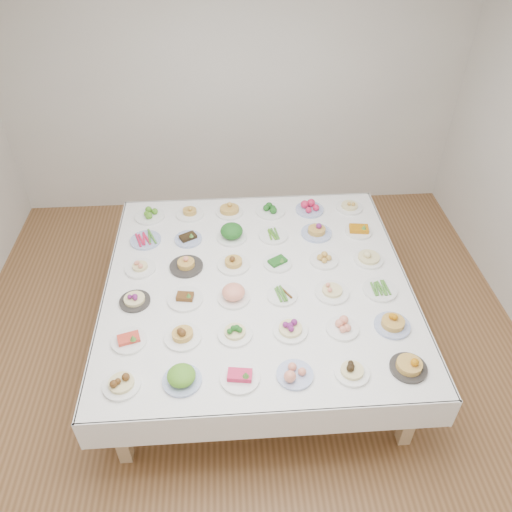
{
  "coord_description": "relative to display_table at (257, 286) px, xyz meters",
  "views": [
    {
      "loc": [
        -0.11,
        -2.71,
        3.46
      ],
      "look_at": [
        0.1,
        0.36,
        0.88
      ],
      "focal_mm": 35.0,
      "sensor_mm": 36.0,
      "label": 1
    }
  ],
  "objects": [
    {
      "name": "dish_32",
      "position": [
        -0.2,
        0.95,
        0.13
      ],
      "size": [
        0.25,
        0.25,
        0.15
      ],
      "color": "white",
      "rests_on": "display_table"
    },
    {
      "name": "dish_13",
      "position": [
        -0.56,
        -0.19,
        0.1
      ],
      "size": [
        0.27,
        0.27,
        0.1
      ],
      "color": "white",
      "rests_on": "display_table"
    },
    {
      "name": "dish_26",
      "position": [
        -0.19,
        0.56,
        0.14
      ],
      "size": [
        0.28,
        0.28,
        0.16
      ],
      "color": "white",
      "rests_on": "display_table"
    },
    {
      "name": "dish_18",
      "position": [
        -0.95,
        0.2,
        0.11
      ],
      "size": [
        0.24,
        0.24,
        0.12
      ],
      "color": "white",
      "rests_on": "display_table"
    },
    {
      "name": "room_envelope",
      "position": [
        -0.1,
        -0.21,
        1.14
      ],
      "size": [
        5.02,
        5.02,
        2.81
      ],
      "color": "olive",
      "rests_on": "ground"
    },
    {
      "name": "dish_35",
      "position": [
        0.95,
        0.95,
        0.11
      ],
      "size": [
        0.25,
        0.25,
        0.12
      ],
      "color": "white",
      "rests_on": "display_table"
    },
    {
      "name": "dish_11",
      "position": [
        0.94,
        -0.56,
        0.14
      ],
      "size": [
        0.26,
        0.26,
        0.16
      ],
      "color": "#4C66B2",
      "rests_on": "display_table"
    },
    {
      "name": "dish_1",
      "position": [
        -0.56,
        -0.94,
        0.14
      ],
      "size": [
        0.26,
        0.26,
        0.16
      ],
      "color": "#4C66B2",
      "rests_on": "display_table"
    },
    {
      "name": "dish_16",
      "position": [
        0.57,
        -0.19,
        0.12
      ],
      "size": [
        0.26,
        0.26,
        0.13
      ],
      "color": "white",
      "rests_on": "display_table"
    },
    {
      "name": "dish_31",
      "position": [
        -0.57,
        0.94,
        0.12
      ],
      "size": [
        0.26,
        0.26,
        0.13
      ],
      "color": "white",
      "rests_on": "display_table"
    },
    {
      "name": "display_table",
      "position": [
        0.0,
        0.0,
        0.0
      ],
      "size": [
        2.42,
        2.42,
        0.75
      ],
      "color": "white",
      "rests_on": "ground"
    },
    {
      "name": "dish_2",
      "position": [
        -0.18,
        -0.94,
        0.11
      ],
      "size": [
        0.26,
        0.26,
        0.12
      ],
      "color": "white",
      "rests_on": "display_table"
    },
    {
      "name": "dish_9",
      "position": [
        0.2,
        -0.56,
        0.13
      ],
      "size": [
        0.24,
        0.24,
        0.14
      ],
      "color": "white",
      "rests_on": "display_table"
    },
    {
      "name": "dish_27",
      "position": [
        0.18,
        0.56,
        0.08
      ],
      "size": [
        0.25,
        0.25,
        0.06
      ],
      "color": "white",
      "rests_on": "display_table"
    },
    {
      "name": "dish_22",
      "position": [
        0.57,
        0.2,
        0.1
      ],
      "size": [
        0.24,
        0.24,
        0.09
      ],
      "color": "white",
      "rests_on": "display_table"
    },
    {
      "name": "dish_25",
      "position": [
        -0.57,
        0.56,
        0.1
      ],
      "size": [
        0.24,
        0.24,
        0.1
      ],
      "color": "#4C66B2",
      "rests_on": "display_table"
    },
    {
      "name": "dish_10",
      "position": [
        0.57,
        -0.56,
        0.1
      ],
      "size": [
        0.23,
        0.23,
        0.1
      ],
      "color": "white",
      "rests_on": "display_table"
    },
    {
      "name": "dish_19",
      "position": [
        -0.57,
        0.19,
        0.13
      ],
      "size": [
        0.27,
        0.27,
        0.14
      ],
      "color": "#2D2A28",
      "rests_on": "display_table"
    },
    {
      "name": "dish_3",
      "position": [
        0.18,
        -0.94,
        0.11
      ],
      "size": [
        0.24,
        0.24,
        0.11
      ],
      "color": "#4C66B2",
      "rests_on": "display_table"
    },
    {
      "name": "dish_24",
      "position": [
        -0.94,
        0.57,
        0.09
      ],
      "size": [
        0.28,
        0.26,
        0.06
      ],
      "color": "#4C66B2",
      "rests_on": "display_table"
    },
    {
      "name": "dish_20",
      "position": [
        -0.18,
        0.19,
        0.13
      ],
      "size": [
        0.26,
        0.26,
        0.15
      ],
      "color": "white",
      "rests_on": "display_table"
    },
    {
      "name": "dish_4",
      "position": [
        0.56,
        -0.95,
        0.13
      ],
      "size": [
        0.23,
        0.23,
        0.13
      ],
      "color": "white",
      "rests_on": "display_table"
    },
    {
      "name": "dish_7",
      "position": [
        -0.57,
        -0.57,
        0.13
      ],
      "size": [
        0.26,
        0.26,
        0.15
      ],
      "color": "white",
      "rests_on": "display_table"
    },
    {
      "name": "dish_33",
      "position": [
        0.19,
        0.94,
        0.11
      ],
      "size": [
        0.27,
        0.27,
        0.11
      ],
      "color": "white",
      "rests_on": "display_table"
    },
    {
      "name": "dish_23",
      "position": [
        0.95,
        0.18,
        0.13
      ],
      "size": [
        0.24,
        0.24,
        0.14
      ],
      "color": "white",
      "rests_on": "display_table"
    },
    {
      "name": "dish_0",
      "position": [
        -0.94,
        -0.94,
        0.13
      ],
      "size": [
        0.25,
        0.25,
        0.14
      ],
      "color": "white",
      "rests_on": "display_table"
    },
    {
      "name": "dish_34",
      "position": [
        0.56,
        0.94,
        0.12
      ],
      "size": [
        0.26,
        0.26,
        0.12
      ],
      "color": "#4C66B2",
      "rests_on": "display_table"
    },
    {
      "name": "dish_21",
      "position": [
        0.18,
        0.19,
        0.1
      ],
      "size": [
        0.23,
        0.23,
        0.09
      ],
      "color": "white",
      "rests_on": "display_table"
    },
    {
      "name": "dish_14",
      "position": [
        -0.2,
        -0.2,
        0.13
      ],
      "size": [
        0.25,
        0.25,
        0.15
      ],
      "color": "white",
      "rests_on": "display_table"
    },
    {
      "name": "dish_5",
      "position": [
        0.94,
        -0.94,
        0.13
      ],
      "size": [
        0.25,
        0.25,
        0.15
      ],
      "color": "#2D2A28",
      "rests_on": "display_table"
    },
    {
      "name": "dish_17",
      "position": [
        0.95,
        -0.19,
        0.09
      ],
      "size": [
        0.26,
        0.26,
        0.06
      ],
      "color": "white",
      "rests_on": "display_table"
    },
    {
      "name": "dish_6",
      "position": [
        -0.94,
        -0.57,
        0.11
      ],
      "size": [
        0.24,
        0.24,
        0.11
      ],
      "color": "white",
      "rests_on": "display_table"
    },
    {
      "name": "dish_8",
      "position": [
        -0.2,
        -0.56,
        0.13
      ],
      "size": [
        0.25,
        0.25,
        0.14
      ],
      "color": "white",
      "rests_on": "display_table"
    },
    {
      "name": "dish_29",
      "position": [
        0.95,
        0.57,
        0.11
      ],
      "size": [
        0.24,
        0.24,
        0.11
      ],
      "color": "white",
      "rests_on": "display_table"
    },
    {
      "name": "dish_30",
      "position": [
        -0.94,
        0.93,
        0.11
      ],
      "size": [
        0.27,
        0.27,
        0.12
      ],
      "color": "white",
      "rests_on": "display_table"
    },
    {
      "name": "dish_15",
      "position": [
        0.18,
        -0.2,
        0.08
      ],
      "size": [
        0.23,
        0.23,
        0.05
      ],
      "color": "white",
      "rests_on": "display_table"
    },
    {
      "name": "dish_28",
      "position": [
        0.57,
        0.57,
        0.12
      ],
      "size": [
        0.27,
        0.27,
        0.14
      ],
      "color": "#4C66B2",
      "rests_on": "display_table"
    },
    {
      "name": "dish_12",
      "position": [
        -0.95,
        -0.18,
        0.12
      ],
      "size": [
        0.23,
        0.23,
        0.12
      ],
      "color": "#2D2A28",
      "rests_on": "display_table"
    }
  ]
}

